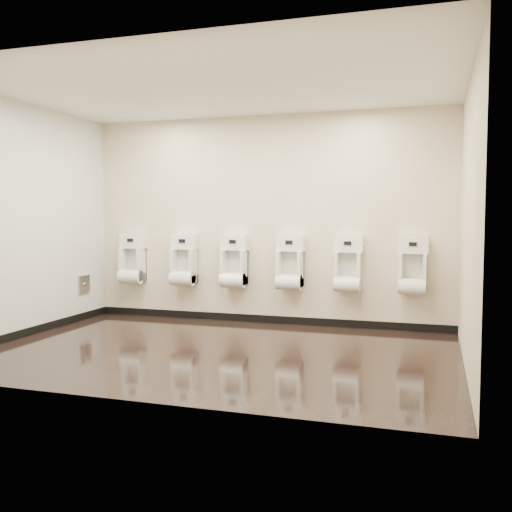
{
  "coord_description": "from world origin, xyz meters",
  "views": [
    {
      "loc": [
        2.2,
        -5.64,
        1.45
      ],
      "look_at": [
        0.25,
        0.55,
        1.0
      ],
      "focal_mm": 40.0,
      "sensor_mm": 36.0,
      "label": 1
    }
  ],
  "objects_px": {
    "urinal_3": "(290,267)",
    "urinal_4": "(348,268)",
    "urinal_1": "(184,264)",
    "urinal_0": "(132,262)",
    "urinal_5": "(413,270)",
    "urinal_2": "(234,265)",
    "access_panel": "(84,284)"
  },
  "relations": [
    {
      "from": "urinal_0",
      "to": "urinal_1",
      "type": "bearing_deg",
      "value": 0.0
    },
    {
      "from": "urinal_3",
      "to": "urinal_4",
      "type": "xyz_separation_m",
      "value": [
        0.77,
        0.0,
        0.0
      ]
    },
    {
      "from": "urinal_2",
      "to": "urinal_4",
      "type": "distance_m",
      "value": 1.55
    },
    {
      "from": "urinal_0",
      "to": "urinal_1",
      "type": "distance_m",
      "value": 0.81
    },
    {
      "from": "urinal_3",
      "to": "urinal_4",
      "type": "distance_m",
      "value": 0.77
    },
    {
      "from": "access_panel",
      "to": "urinal_3",
      "type": "xyz_separation_m",
      "value": [
        2.86,
        0.43,
        0.29
      ]
    },
    {
      "from": "urinal_2",
      "to": "urinal_5",
      "type": "distance_m",
      "value": 2.35
    },
    {
      "from": "urinal_2",
      "to": "urinal_4",
      "type": "bearing_deg",
      "value": 0.0
    },
    {
      "from": "urinal_3",
      "to": "urinal_4",
      "type": "bearing_deg",
      "value": 0.0
    },
    {
      "from": "urinal_0",
      "to": "urinal_1",
      "type": "xyz_separation_m",
      "value": [
        0.81,
        0.0,
        0.0
      ]
    },
    {
      "from": "urinal_2",
      "to": "access_panel",
      "type": "bearing_deg",
      "value": -168.45
    },
    {
      "from": "urinal_1",
      "to": "urinal_3",
      "type": "relative_size",
      "value": 1.0
    },
    {
      "from": "urinal_0",
      "to": "urinal_2",
      "type": "bearing_deg",
      "value": 0.0
    },
    {
      "from": "urinal_5",
      "to": "urinal_4",
      "type": "bearing_deg",
      "value": 180.0
    },
    {
      "from": "urinal_0",
      "to": "urinal_4",
      "type": "relative_size",
      "value": 1.0
    },
    {
      "from": "urinal_2",
      "to": "urinal_0",
      "type": "bearing_deg",
      "value": 180.0
    },
    {
      "from": "urinal_2",
      "to": "urinal_3",
      "type": "distance_m",
      "value": 0.78
    },
    {
      "from": "urinal_2",
      "to": "urinal_5",
      "type": "relative_size",
      "value": 1.0
    },
    {
      "from": "urinal_4",
      "to": "access_panel",
      "type": "bearing_deg",
      "value": -173.32
    },
    {
      "from": "urinal_1",
      "to": "urinal_4",
      "type": "height_order",
      "value": "same"
    },
    {
      "from": "access_panel",
      "to": "urinal_5",
      "type": "xyz_separation_m",
      "value": [
        4.43,
        0.43,
        0.29
      ]
    },
    {
      "from": "access_panel",
      "to": "urinal_1",
      "type": "xyz_separation_m",
      "value": [
        1.34,
        0.43,
        0.29
      ]
    },
    {
      "from": "urinal_4",
      "to": "urinal_0",
      "type": "bearing_deg",
      "value": 180.0
    },
    {
      "from": "access_panel",
      "to": "urinal_1",
      "type": "bearing_deg",
      "value": 17.65
    },
    {
      "from": "urinal_2",
      "to": "urinal_1",
      "type": "bearing_deg",
      "value": 180.0
    },
    {
      "from": "urinal_1",
      "to": "urinal_0",
      "type": "bearing_deg",
      "value": 180.0
    },
    {
      "from": "urinal_3",
      "to": "urinal_4",
      "type": "height_order",
      "value": "same"
    },
    {
      "from": "access_panel",
      "to": "urinal_4",
      "type": "height_order",
      "value": "urinal_4"
    },
    {
      "from": "urinal_4",
      "to": "urinal_5",
      "type": "relative_size",
      "value": 1.0
    },
    {
      "from": "urinal_0",
      "to": "urinal_4",
      "type": "distance_m",
      "value": 3.1
    },
    {
      "from": "urinal_1",
      "to": "urinal_2",
      "type": "xyz_separation_m",
      "value": [
        0.74,
        0.0,
        0.0
      ]
    },
    {
      "from": "urinal_0",
      "to": "urinal_3",
      "type": "height_order",
      "value": "same"
    }
  ]
}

